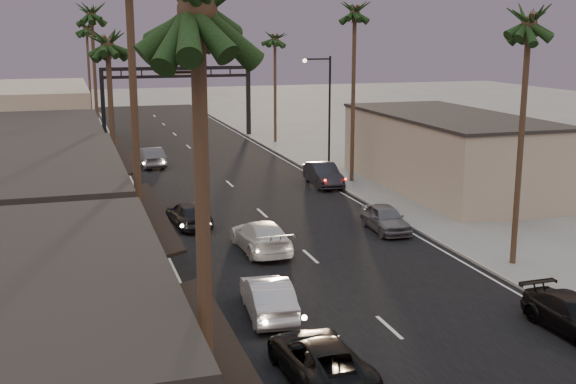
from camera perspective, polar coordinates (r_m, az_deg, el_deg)
ground at (r=46.21m, az=-3.02°, el=-0.81°), size 200.00×200.00×0.00m
road at (r=50.95m, az=-4.39°, el=0.43°), size 14.00×120.00×0.02m
sidewalk_left at (r=56.65m, az=-15.39°, el=1.30°), size 5.00×92.00×0.12m
sidewalk_right at (r=60.18m, az=2.98°, el=2.37°), size 5.00×92.00×0.12m
storefront_mid at (r=30.74m, az=-20.50°, el=-3.15°), size 8.00×14.00×5.50m
storefront_far at (r=46.41m, az=-19.45°, el=1.70°), size 8.00×16.00×5.00m
storefront_dist at (r=69.10m, az=-18.83°, el=5.50°), size 8.00×20.00×6.00m
building_right at (r=50.87m, az=12.45°, el=3.01°), size 8.00×18.00×5.00m
arch at (r=74.61m, az=-8.75°, el=8.44°), size 15.20×0.40×7.27m
streetlight_right at (r=52.05m, az=3.01°, el=6.64°), size 2.13×0.30×9.00m
streetlight_left at (r=61.99m, az=-13.47°, el=7.26°), size 2.13×0.30×9.00m
palm_lc at (r=39.70m, az=-14.12°, el=11.91°), size 3.20×3.20×12.20m
palm_ld at (r=58.71m, az=-15.31°, el=13.82°), size 3.20×3.20×14.20m
palm_ra at (r=33.81m, az=18.58°, el=13.26°), size 3.20×3.20×13.20m
palm_rb at (r=51.49m, az=5.31°, el=14.44°), size 3.20×3.20×14.20m
palm_rc at (r=70.38m, az=-1.04°, el=12.37°), size 3.20×3.20×12.20m
palm_far at (r=81.68m, az=-15.66°, el=12.62°), size 3.20×3.20×13.20m
oncoming_pickup at (r=23.09m, az=2.50°, el=-12.98°), size 2.46×5.05×1.38m
oncoming_silver at (r=27.86m, az=-1.60°, el=-8.27°), size 1.99×4.66×1.49m
oncoming_white at (r=35.80m, az=-2.16°, el=-3.50°), size 2.31×5.31×1.52m
oncoming_dgrey at (r=40.58m, az=-7.86°, el=-1.71°), size 2.34×4.59×1.50m
oncoming_grey_far at (r=59.33m, az=-10.84°, el=2.74°), size 2.15×4.96×1.59m
curbside_black at (r=28.23m, az=21.74°, el=-9.09°), size 2.01×4.65×1.33m
curbside_grey at (r=39.67m, az=7.70°, el=-2.07°), size 1.87×4.31×1.45m
curbside_far at (r=51.00m, az=2.80°, el=1.38°), size 1.91×4.97×1.61m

